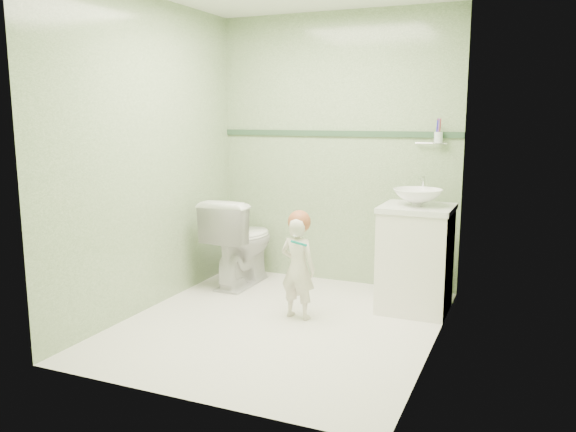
% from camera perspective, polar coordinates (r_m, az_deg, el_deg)
% --- Properties ---
extents(ground, '(2.50, 2.50, 0.00)m').
position_cam_1_polar(ground, '(4.32, -0.80, -10.58)').
color(ground, white).
rests_on(ground, ground).
extents(room_shell, '(2.50, 2.54, 2.40)m').
position_cam_1_polar(room_shell, '(4.05, -0.84, 5.52)').
color(room_shell, '#89A676').
rests_on(room_shell, ground).
extents(trim_stripe, '(2.20, 0.02, 0.05)m').
position_cam_1_polar(trim_stripe, '(5.20, 4.77, 8.12)').
color(trim_stripe, '#325138').
rests_on(trim_stripe, room_shell).
extents(vanity, '(0.52, 0.50, 0.80)m').
position_cam_1_polar(vanity, '(4.60, 12.44, -4.29)').
color(vanity, white).
rests_on(vanity, ground).
extents(counter, '(0.54, 0.52, 0.04)m').
position_cam_1_polar(counter, '(4.52, 12.64, 0.76)').
color(counter, white).
rests_on(counter, vanity).
extents(basin, '(0.37, 0.37, 0.13)m').
position_cam_1_polar(basin, '(4.51, 12.68, 1.81)').
color(basin, white).
rests_on(basin, counter).
extents(faucet, '(0.03, 0.13, 0.18)m').
position_cam_1_polar(faucet, '(4.68, 13.14, 3.07)').
color(faucet, silver).
rests_on(faucet, counter).
extents(cup_holder, '(0.26, 0.07, 0.21)m').
position_cam_1_polar(cup_holder, '(4.93, 14.52, 7.54)').
color(cup_holder, silver).
rests_on(cup_holder, room_shell).
extents(toilet, '(0.45, 0.78, 0.79)m').
position_cam_1_polar(toilet, '(5.21, -4.68, -2.47)').
color(toilet, white).
rests_on(toilet, ground).
extents(toddler, '(0.30, 0.22, 0.77)m').
position_cam_1_polar(toddler, '(4.32, 0.98, -5.18)').
color(toddler, beige).
rests_on(toddler, ground).
extents(hair_cap, '(0.17, 0.17, 0.17)m').
position_cam_1_polar(hair_cap, '(4.27, 1.12, -0.56)').
color(hair_cap, '#9D5532').
rests_on(hair_cap, toddler).
extents(teal_toothbrush, '(0.11, 0.14, 0.08)m').
position_cam_1_polar(teal_toothbrush, '(4.13, 1.04, -2.63)').
color(teal_toothbrush, '#09857C').
rests_on(teal_toothbrush, toddler).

